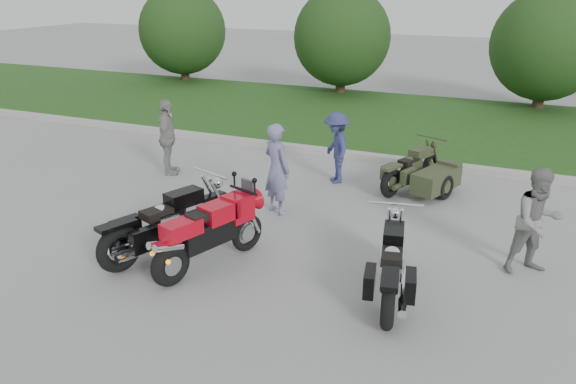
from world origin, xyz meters
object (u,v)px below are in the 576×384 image
at_px(cruiser_left, 163,226).
at_px(person_back, 167,137).
at_px(cruiser_sidecar, 425,176).
at_px(cruiser_right, 392,268).
at_px(person_denim, 336,148).
at_px(person_grey, 538,222).
at_px(person_stripe, 277,169).
at_px(sportbike_red, 208,232).

relative_size(cruiser_left, person_back, 1.42).
height_order(cruiser_left, cruiser_sidecar, cruiser_left).
relative_size(cruiser_right, person_denim, 1.49).
bearing_deg(person_denim, person_grey, 22.18).
distance_m(cruiser_sidecar, person_back, 5.72).
bearing_deg(person_denim, person_stripe, -46.88).
bearing_deg(person_back, person_grey, -126.67).
distance_m(person_stripe, person_denim, 2.14).
bearing_deg(person_denim, cruiser_sidecar, 56.98).
bearing_deg(cruiser_right, person_stripe, 129.91).
xyz_separation_m(person_stripe, person_back, (-3.22, 1.10, -0.02)).
distance_m(cruiser_sidecar, person_stripe, 3.24).
bearing_deg(person_stripe, cruiser_right, 168.41).
bearing_deg(person_denim, cruiser_right, -6.40).
xyz_separation_m(cruiser_sidecar, person_grey, (2.14, -2.73, 0.44)).
distance_m(cruiser_left, person_back, 4.14).
bearing_deg(person_back, person_denim, -99.31).
bearing_deg(person_grey, person_back, 133.35).
bearing_deg(cruiser_left, cruiser_right, 22.62).
bearing_deg(person_stripe, person_denim, -75.31).
bearing_deg(person_stripe, cruiser_left, 95.27).
bearing_deg(cruiser_sidecar, person_grey, -31.54).
height_order(cruiser_right, person_stripe, person_stripe).
distance_m(sportbike_red, cruiser_right, 2.79).
bearing_deg(cruiser_right, cruiser_sidecar, 83.22).
height_order(cruiser_sidecar, person_back, person_back).
bearing_deg(cruiser_right, person_back, 139.66).
height_order(cruiser_right, person_back, person_back).
bearing_deg(sportbike_red, person_grey, 40.99).
relative_size(cruiser_left, person_grey, 1.47).
relative_size(cruiser_left, person_stripe, 1.39).
height_order(cruiser_sidecar, person_denim, person_denim).
distance_m(cruiser_left, person_grey, 5.74).
height_order(cruiser_left, person_grey, person_grey).
xyz_separation_m(cruiser_right, person_denim, (-2.29, 4.28, 0.32)).
height_order(cruiser_left, person_stripe, person_stripe).
bearing_deg(cruiser_left, person_grey, 38.16).
xyz_separation_m(cruiser_right, person_grey, (1.78, 1.60, 0.37)).
relative_size(cruiser_right, person_grey, 1.40).
relative_size(sportbike_red, cruiser_sidecar, 1.03).
relative_size(cruiser_sidecar, person_stripe, 1.17).
height_order(sportbike_red, person_grey, person_grey).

